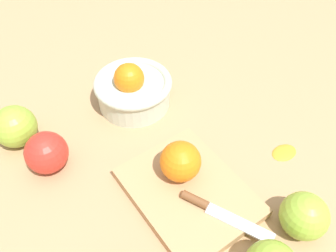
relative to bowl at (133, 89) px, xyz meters
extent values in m
plane|color=tan|center=(0.15, -0.08, -0.04)|extent=(2.40, 2.40, 0.00)
cylinder|color=beige|center=(0.00, 0.00, -0.01)|extent=(0.15, 0.15, 0.06)
torus|color=beige|center=(0.00, 0.00, 0.02)|extent=(0.16, 0.16, 0.02)
sphere|color=orange|center=(0.00, -0.01, 0.03)|extent=(0.06, 0.06, 0.06)
cube|color=tan|center=(0.23, -0.10, -0.03)|extent=(0.25, 0.21, 0.02)
sphere|color=orange|center=(0.20, -0.08, 0.02)|extent=(0.07, 0.07, 0.07)
cube|color=silver|center=(0.33, -0.09, -0.02)|extent=(0.11, 0.04, 0.00)
cylinder|color=brown|center=(0.26, -0.11, -0.01)|extent=(0.05, 0.02, 0.01)
sphere|color=#8EB738|center=(-0.09, -0.22, 0.00)|extent=(0.08, 0.08, 0.08)
sphere|color=red|center=(0.01, -0.22, 0.00)|extent=(0.08, 0.08, 0.08)
sphere|color=#8EB738|center=(0.40, -0.02, 0.00)|extent=(0.07, 0.07, 0.07)
ellipsoid|color=orange|center=(0.31, 0.10, -0.04)|extent=(0.05, 0.06, 0.01)
camera|label=1|loc=(0.43, -0.36, 0.49)|focal=37.92mm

